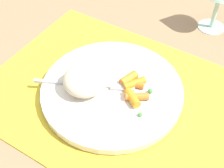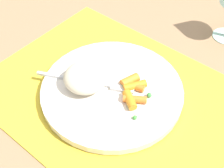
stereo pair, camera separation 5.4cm
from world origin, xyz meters
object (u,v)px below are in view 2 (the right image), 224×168
(rice_mound, at_px, (85,77))
(fork, at_px, (95,83))
(plate, at_px, (112,90))
(carrot_portion, at_px, (133,90))

(rice_mound, relative_size, fork, 0.45)
(plate, height_order, rice_mound, rice_mound)
(carrot_portion, relative_size, fork, 0.42)
(rice_mound, xyz_separation_m, fork, (0.01, 0.01, -0.02))
(plate, xyz_separation_m, rice_mound, (-0.04, -0.03, 0.03))
(plate, relative_size, carrot_portion, 3.61)
(carrot_portion, xyz_separation_m, fork, (-0.07, -0.03, -0.00))
(carrot_portion, height_order, fork, carrot_portion)
(rice_mound, relative_size, carrot_portion, 1.09)
(plate, bearing_deg, fork, -154.15)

